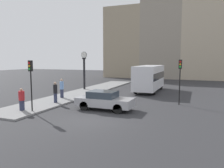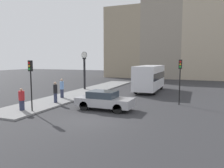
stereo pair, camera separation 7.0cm
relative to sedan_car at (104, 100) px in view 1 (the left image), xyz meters
The scene contains 11 objects.
ground_plane 3.09m from the sedan_car, 82.52° to the right, with size 120.00×120.00×0.00m, color #2D2D30.
sidewalk_corner 9.37m from the sedan_car, 126.68° to the left, with size 3.50×24.94×0.12m, color gray.
building_row 31.51m from the sedan_car, 88.78° to the left, with size 25.78×5.00×18.09m.
sedan_car is the anchor object (origin of this frame).
bus_distant 10.92m from the sedan_car, 84.08° to the left, with size 2.38×7.41×3.06m.
traffic_light_near 5.58m from the sedan_car, 147.81° to the right, with size 0.26×0.24×3.59m.
traffic_light_far 6.77m from the sedan_car, 37.84° to the left, with size 0.26×0.24×3.77m.
street_clock 11.31m from the sedan_car, 126.43° to the left, with size 0.78×0.33×4.62m.
pedestrian_red_top 6.00m from the sedan_car, 151.77° to the right, with size 0.42×0.42×1.61m.
pedestrian_blue_stripe 6.25m from the sedan_car, 154.54° to the left, with size 0.37×0.37×1.83m.
pedestrian_black_jacket 4.78m from the sedan_car, behind, with size 0.34×0.34×1.77m.
Camera 1 is at (6.10, -11.90, 3.76)m, focal length 35.00 mm.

